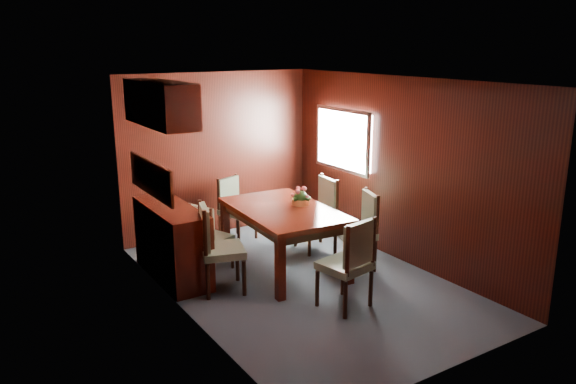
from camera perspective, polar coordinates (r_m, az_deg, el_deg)
ground at (r=6.87m, az=1.51°, el=-9.10°), size 4.50×4.50×0.00m
room_shell at (r=6.60m, az=-0.76°, el=4.75°), size 3.06×4.52×2.41m
sideboard at (r=7.00m, az=-11.68°, el=-4.98°), size 0.48×1.40×0.90m
dining_table at (r=7.03m, az=-0.46°, el=-2.52°), size 1.18×1.78×0.80m
chair_left_near at (r=6.48m, az=-7.39°, el=-5.20°), size 0.60×0.62×1.05m
chair_left_far at (r=7.08m, az=-8.15°, el=-4.23°), size 0.52×0.53×0.89m
chair_right_near at (r=7.19m, az=7.44°, el=-3.40°), size 0.58×0.60×0.99m
chair_right_far at (r=7.77m, az=3.32°, el=-1.78°), size 0.52×0.54×1.02m
chair_head at (r=6.04m, az=6.37°, el=-6.80°), size 0.57×0.55×1.03m
chair_foot at (r=8.20m, az=-5.51°, el=-1.31°), size 0.56×0.55×0.93m
flower_centerpiece at (r=7.12m, az=1.31°, el=-0.34°), size 0.25×0.25×0.25m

